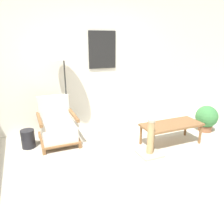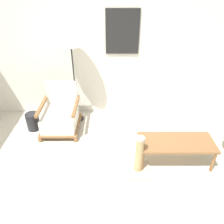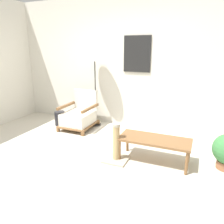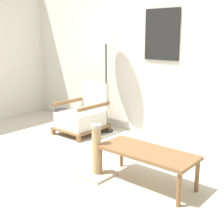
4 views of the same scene
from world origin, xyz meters
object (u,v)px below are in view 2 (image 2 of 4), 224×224
at_px(floor_lamp, 70,37).
at_px(vase, 33,121).
at_px(scratching_post, 138,160).
at_px(coffee_table, 176,144).
at_px(armchair, 60,115).

xyz_separation_m(floor_lamp, vase, (-0.75, -0.31, -1.37)).
distance_m(floor_lamp, scratching_post, 2.13).
bearing_deg(coffee_table, scratching_post, -160.44).
bearing_deg(scratching_post, armchair, 140.87).
relative_size(armchair, scratching_post, 1.32).
height_order(armchair, vase, armchair).
distance_m(coffee_table, scratching_post, 0.59).
distance_m(armchair, vase, 0.52).
distance_m(armchair, floor_lamp, 1.31).
bearing_deg(floor_lamp, vase, -157.37).
relative_size(coffee_table, vase, 3.36).
bearing_deg(vase, coffee_table, -19.51).
bearing_deg(armchair, scratching_post, -39.13).
relative_size(armchair, vase, 2.51).
height_order(coffee_table, vase, coffee_table).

